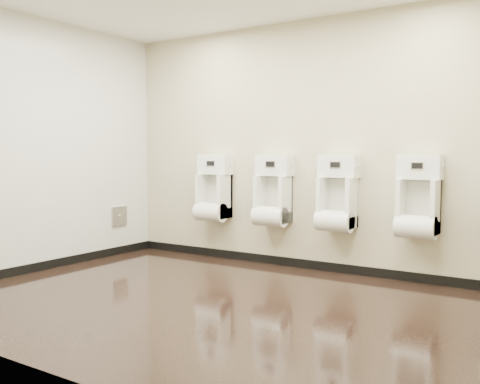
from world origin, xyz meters
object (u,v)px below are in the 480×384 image
(access_panel, at_px, (119,216))
(urinal_1, at_px, (273,196))
(urinal_2, at_px, (337,199))
(urinal_3, at_px, (418,203))
(urinal_0, at_px, (213,193))

(access_panel, bearing_deg, urinal_1, 11.17)
(access_panel, xyz_separation_m, urinal_1, (2.06, 0.41, 0.32))
(urinal_2, bearing_deg, urinal_3, 0.00)
(access_panel, distance_m, urinal_1, 2.12)
(urinal_0, xyz_separation_m, urinal_1, (0.84, 0.00, 0.00))
(urinal_0, relative_size, urinal_3, 1.00)
(urinal_0, relative_size, urinal_1, 1.00)
(urinal_0, xyz_separation_m, urinal_3, (2.48, 0.00, 0.00))
(access_panel, height_order, urinal_3, urinal_3)
(urinal_2, bearing_deg, urinal_0, 180.00)
(access_panel, height_order, urinal_0, urinal_0)
(access_panel, height_order, urinal_1, urinal_1)
(urinal_1, xyz_separation_m, urinal_2, (0.79, 0.00, 0.00))
(urinal_2, bearing_deg, access_panel, -171.87)
(access_panel, bearing_deg, urinal_2, 8.13)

